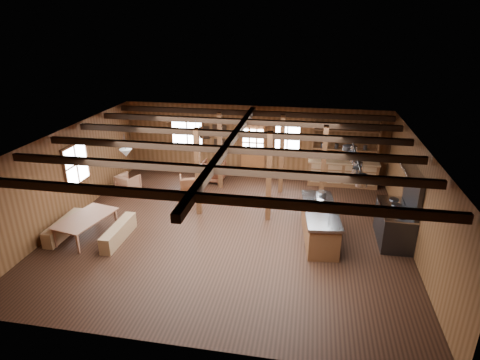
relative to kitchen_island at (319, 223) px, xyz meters
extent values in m
cube|color=black|center=(-2.55, -0.07, -0.49)|extent=(10.00, 9.00, 0.02)
cube|color=black|center=(-2.55, -0.07, 2.33)|extent=(10.00, 9.00, 0.02)
cube|color=#543118|center=(-7.56, -0.07, 0.92)|extent=(0.02, 9.00, 2.80)
cube|color=#543118|center=(2.46, -0.07, 0.92)|extent=(0.02, 9.00, 2.80)
cube|color=#543118|center=(-2.55, 4.44, 0.92)|extent=(10.00, 0.02, 2.80)
cube|color=#543118|center=(-2.55, -4.58, 0.92)|extent=(10.00, 0.02, 2.80)
cube|color=black|center=(-2.55, -3.57, 2.20)|extent=(9.80, 0.12, 0.18)
cube|color=black|center=(-2.55, -2.07, 2.20)|extent=(9.80, 0.12, 0.18)
cube|color=black|center=(-2.55, -0.57, 2.20)|extent=(9.80, 0.12, 0.18)
cube|color=black|center=(-2.55, 0.93, 2.20)|extent=(9.80, 0.12, 0.18)
cube|color=black|center=(-2.55, 2.43, 2.20)|extent=(9.80, 0.12, 0.18)
cube|color=black|center=(-2.55, 3.73, 2.20)|extent=(9.80, 0.12, 0.18)
cube|color=black|center=(-2.55, -0.07, 2.20)|extent=(0.18, 8.82, 0.18)
cube|color=#462714|center=(-3.75, 0.93, 0.92)|extent=(0.15, 0.15, 2.80)
cube|color=#462714|center=(-3.55, 3.13, 0.92)|extent=(0.15, 0.15, 2.80)
cube|color=#462714|center=(-1.55, 0.93, 0.92)|extent=(0.15, 0.15, 2.80)
cube|color=#462714|center=(-1.35, 3.13, 0.92)|extent=(0.15, 0.15, 2.80)
cube|color=#462714|center=(0.05, 1.93, 0.92)|extent=(0.15, 0.15, 2.80)
cube|color=brown|center=(-2.55, 4.38, 0.07)|extent=(0.90, 0.06, 1.10)
cube|color=#462714|center=(-3.03, 4.38, 0.57)|extent=(0.06, 0.08, 2.10)
cube|color=#462714|center=(-2.07, 4.38, 0.57)|extent=(0.06, 0.08, 2.10)
cube|color=#462714|center=(-2.55, 4.38, 1.64)|extent=(1.02, 0.08, 0.06)
cube|color=white|center=(-2.55, 4.38, 1.07)|extent=(0.84, 0.02, 0.90)
cube|color=white|center=(-5.15, 4.39, 1.12)|extent=(1.20, 0.02, 1.20)
cube|color=#462714|center=(-5.15, 4.39, 1.12)|extent=(1.32, 0.06, 1.32)
cube|color=white|center=(-1.25, 4.39, 1.12)|extent=(0.90, 0.02, 1.20)
cube|color=#462714|center=(-1.25, 4.39, 1.12)|extent=(1.02, 0.06, 1.32)
cube|color=white|center=(-7.51, 0.43, 1.12)|extent=(0.02, 1.20, 1.20)
cube|color=#462714|center=(-7.51, 0.43, 1.12)|extent=(0.14, 1.24, 1.32)
cube|color=beige|center=(-3.85, 4.39, 1.32)|extent=(0.50, 0.03, 0.40)
cube|color=black|center=(-3.85, 4.38, 1.32)|extent=(0.55, 0.02, 0.45)
cube|color=beige|center=(-4.45, 4.39, 1.22)|extent=(0.35, 0.03, 0.45)
cube|color=black|center=(-4.45, 4.38, 1.22)|extent=(0.40, 0.02, 0.50)
cube|color=beige|center=(-3.85, 4.39, 0.82)|extent=(0.40, 0.03, 0.30)
cube|color=black|center=(-3.85, 4.38, 0.82)|extent=(0.45, 0.02, 0.35)
cube|color=#5A301B|center=(0.85, 4.13, -0.03)|extent=(2.50, 0.55, 0.90)
cube|color=#966644|center=(0.85, 4.11, 0.45)|extent=(2.55, 0.60, 0.06)
cube|color=#5A301B|center=(0.85, 4.18, 0.92)|extent=(2.30, 0.35, 0.04)
cube|color=#5A301B|center=(0.85, 4.18, 1.27)|extent=(2.30, 0.35, 0.04)
cube|color=#5A301B|center=(0.85, 4.18, 1.62)|extent=(2.30, 0.35, 0.04)
cube|color=#5A301B|center=(-0.30, 4.18, 1.27)|extent=(0.04, 0.35, 1.40)
cube|color=#5A301B|center=(2.00, 4.18, 1.27)|extent=(0.04, 0.35, 1.40)
cylinder|color=#323134|center=(-5.55, -0.07, 2.10)|extent=(0.02, 0.02, 0.45)
cone|color=silver|center=(-5.55, -0.07, 1.77)|extent=(0.36, 0.36, 0.22)
cylinder|color=#323134|center=(-4.05, 1.93, 2.10)|extent=(0.02, 0.02, 0.45)
cone|color=silver|center=(-4.05, 1.93, 1.77)|extent=(0.36, 0.36, 0.22)
cylinder|color=#323134|center=(0.78, 0.23, 2.07)|extent=(0.04, 3.00, 0.04)
cylinder|color=#323134|center=(0.83, -1.12, 1.94)|extent=(0.01, 0.01, 0.27)
cylinder|color=#ACAEB3|center=(0.83, -1.12, 1.73)|extent=(0.28, 0.28, 0.14)
cylinder|color=#323134|center=(0.88, -0.82, 1.96)|extent=(0.01, 0.01, 0.22)
cylinder|color=#323134|center=(0.88, -0.82, 1.78)|extent=(0.23, 0.23, 0.14)
cylinder|color=#323134|center=(0.75, -0.52, 1.97)|extent=(0.01, 0.01, 0.20)
cylinder|color=#ACAEB3|center=(0.75, -0.52, 1.80)|extent=(0.19, 0.19, 0.14)
cylinder|color=#323134|center=(0.81, -0.22, 1.94)|extent=(0.01, 0.01, 0.25)
cylinder|color=#323134|center=(0.81, -0.22, 1.75)|extent=(0.20, 0.20, 0.14)
cylinder|color=#323134|center=(0.86, 0.08, 1.96)|extent=(0.01, 0.01, 0.23)
cylinder|color=#ACAEB3|center=(0.86, 0.08, 1.77)|extent=(0.25, 0.25, 0.14)
cylinder|color=#323134|center=(0.85, 0.38, 1.96)|extent=(0.01, 0.01, 0.23)
cylinder|color=#323134|center=(0.85, 0.38, 1.77)|extent=(0.22, 0.22, 0.14)
cylinder|color=#323134|center=(0.80, 0.68, 1.94)|extent=(0.01, 0.01, 0.27)
cylinder|color=#ACAEB3|center=(0.80, 0.68, 1.73)|extent=(0.24, 0.24, 0.14)
cylinder|color=#323134|center=(0.77, 0.98, 1.96)|extent=(0.01, 0.01, 0.23)
cylinder|color=#323134|center=(0.77, 0.98, 1.78)|extent=(0.20, 0.20, 0.14)
cylinder|color=#323134|center=(0.85, 1.28, 1.99)|extent=(0.01, 0.01, 0.16)
cylinder|color=#ACAEB3|center=(0.85, 1.28, 1.84)|extent=(0.18, 0.18, 0.14)
cylinder|color=#323134|center=(0.69, 1.58, 1.95)|extent=(0.01, 0.01, 0.25)
cylinder|color=#323134|center=(0.69, 1.58, 1.76)|extent=(0.27, 0.27, 0.14)
cube|color=#5A301B|center=(0.00, 0.00, -0.05)|extent=(1.05, 2.47, 0.86)
cube|color=#ACAEB3|center=(0.00, 0.00, 0.42)|extent=(1.14, 2.58, 0.08)
cylinder|color=#323134|center=(0.00, -0.60, 0.42)|extent=(0.44, 0.44, 0.06)
cylinder|color=#ACAEB3|center=(0.20, -0.60, 0.57)|extent=(0.03, 0.03, 0.30)
cube|color=#966644|center=(0.20, 0.95, -0.29)|extent=(0.49, 0.41, 0.38)
cube|color=#323134|center=(2.05, 0.24, 0.01)|extent=(0.87, 1.62, 0.97)
cube|color=#ACAEB3|center=(2.05, 0.24, 0.52)|extent=(0.89, 1.64, 0.04)
cube|color=#323134|center=(2.37, 0.24, 1.09)|extent=(0.12, 1.62, 1.08)
cube|color=#ACAEB3|center=(2.25, 0.24, 1.63)|extent=(0.40, 1.73, 0.05)
imported|color=#9C6347|center=(-6.45, -1.08, -0.17)|extent=(1.30, 1.90, 0.61)
cube|color=#966644|center=(-7.20, -1.08, -0.25)|extent=(0.31, 1.66, 0.46)
cube|color=#966644|center=(-5.52, -1.08, -0.25)|extent=(0.32, 1.69, 0.46)
imported|color=brown|center=(-4.50, 2.46, -0.14)|extent=(0.93, 0.94, 0.67)
imported|color=#5E2F1C|center=(-3.97, 3.71, -0.09)|extent=(0.88, 0.90, 0.77)
imported|color=#966144|center=(-6.75, 2.22, -0.17)|extent=(0.86, 0.87, 0.62)
cylinder|color=#ACAEB3|center=(0.01, 0.79, 0.55)|extent=(0.29, 0.29, 0.17)
imported|color=silver|center=(-0.06, 0.39, 0.50)|extent=(0.37, 0.37, 0.07)
camera|label=1|loc=(-0.42, -10.16, 5.33)|focal=30.00mm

